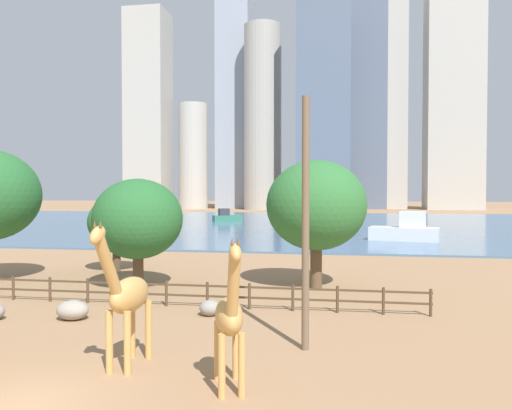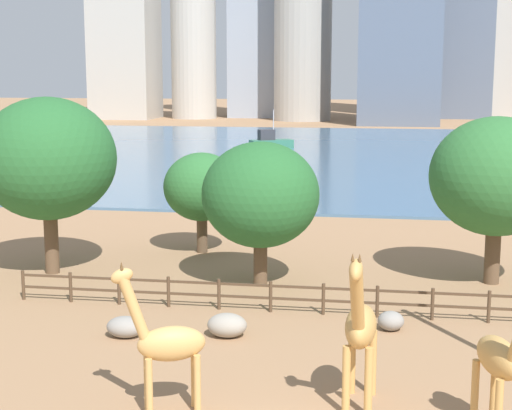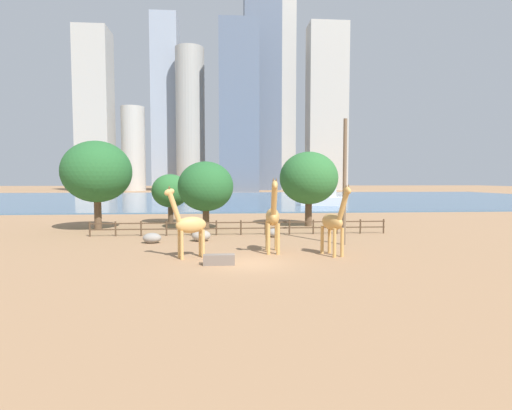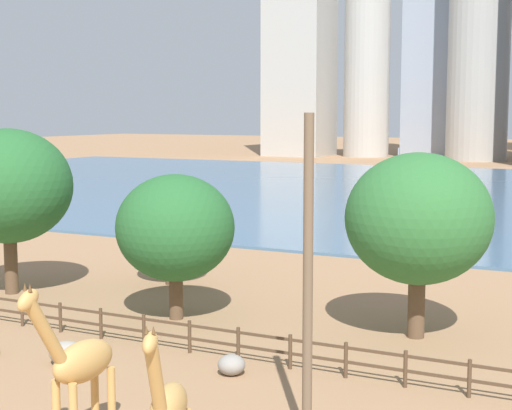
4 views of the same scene
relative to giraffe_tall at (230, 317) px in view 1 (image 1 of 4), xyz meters
The scene contains 21 objects.
ground_plane 78.26m from the giraffe_tall, 94.04° to the left, with size 400.00×400.00×0.00m, color #9E7551.
harbor_water 75.26m from the giraffe_tall, 94.20° to the left, with size 180.00×86.00×0.20m, color #476B8C.
giraffe_tall is the anchor object (origin of this frame).
giraffe_companion 3.99m from the giraffe_tall, 161.43° to the left, with size 1.03×3.59×5.03m.
utility_pole 5.23m from the giraffe_tall, 64.80° to the left, with size 0.28×0.28×9.38m, color brown.
boulder_near_fence 11.24m from the giraffe_tall, 142.74° to the left, with size 1.49×1.19×0.89m, color gray.
boulder_small 9.13m from the giraffe_tall, 108.41° to the left, with size 1.00×0.99×0.74m, color gray.
enclosure_fence 11.54m from the giraffe_tall, 118.81° to the left, with size 26.12×0.14×1.30m.
tree_center_broad 24.05m from the giraffe_tall, 122.74° to the left, with size 4.12×4.12×5.48m.
tree_right_tall 16.51m from the giraffe_tall, 83.57° to the left, with size 6.08×6.08×7.78m.
tree_left_small 16.79m from the giraffe_tall, 121.80° to the left, with size 5.39×5.39×6.64m.
boat_ferry 46.35m from the giraffe_tall, 76.50° to the left, with size 8.12×4.56×3.38m.
boat_sailboat 80.54m from the giraffe_tall, 102.84° to the left, with size 5.73×4.34×4.91m.
skyline_tower_needle 154.28m from the giraffe_tall, 106.98° to the left, with size 9.72×9.72×34.99m, color #B7B2A8.
skyline_block_central 158.66m from the giraffe_tall, 112.39° to the left, with size 13.00×12.39×65.25m, color #B7B2A8.
skyline_tower_glass 137.00m from the giraffe_tall, 90.52° to the left, with size 15.16×15.26×65.09m, color slate.
skyline_block_left 163.57m from the giraffe_tall, 75.70° to the left, with size 17.32×11.32×73.97m, color #B7B2A8.
skyline_block_right 170.17m from the giraffe_tall, 82.98° to the left, with size 11.18×13.32×103.63m, color #B7B2A8.
skyline_tower_short 147.15m from the giraffe_tall, 98.25° to the left, with size 11.86×11.86×58.42m, color #ADA89E.
skyline_block_wide 163.62m from the giraffe_tall, 101.68° to the left, with size 11.20×15.21×75.48m, color #939EAD.
skyline_tower_far 164.62m from the giraffe_tall, 86.22° to the left, with size 16.43×12.54×88.11m, color slate.
Camera 1 is at (8.66, -12.28, 5.88)m, focal length 35.00 mm.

